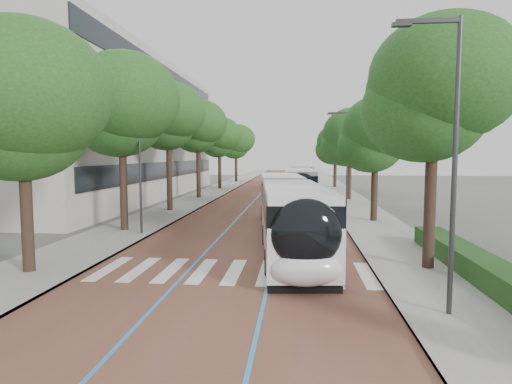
{
  "coord_description": "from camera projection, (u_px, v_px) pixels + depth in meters",
  "views": [
    {
      "loc": [
        2.59,
        -14.96,
        4.51
      ],
      "look_at": [
        0.26,
        9.02,
        2.4
      ],
      "focal_mm": 30.0,
      "sensor_mm": 36.0,
      "label": 1
    }
  ],
  "objects": [
    {
      "name": "kerb_right",
      "position": [
        321.0,
        190.0,
        54.6
      ],
      "size": [
        0.2,
        140.0,
        0.14
      ],
      "primitive_type": "cube",
      "color": "gray",
      "rests_on": "ground"
    },
    {
      "name": "lane_line_left",
      "position": [
        265.0,
        189.0,
        55.29
      ],
      "size": [
        0.12,
        126.0,
        0.01
      ],
      "primitive_type": "cube",
      "color": "#267EC0",
      "rests_on": "road"
    },
    {
      "name": "sidewalk_right",
      "position": [
        336.0,
        190.0,
        54.42
      ],
      "size": [
        4.0,
        140.0,
        0.12
      ],
      "primitive_type": "cube",
      "color": "gray",
      "rests_on": "ground"
    },
    {
      "name": "trees_left",
      "position": [
        185.0,
        130.0,
        38.42
      ],
      "size": [
        6.22,
        60.93,
        9.75
      ],
      "color": "black",
      "rests_on": "ground"
    },
    {
      "name": "lead_bus",
      "position": [
        287.0,
        211.0,
        21.97
      ],
      "size": [
        4.22,
        18.55,
        3.2
      ],
      "rotation": [
        0.0,
        0.0,
        0.1
      ],
      "color": "black",
      "rests_on": "ground"
    },
    {
      "name": "zebra_crossing",
      "position": [
        234.0,
        271.0,
        16.45
      ],
      "size": [
        10.55,
        3.6,
        0.01
      ],
      "color": "silver",
      "rests_on": "ground"
    },
    {
      "name": "kerb_left",
      "position": [
        234.0,
        189.0,
        55.67
      ],
      "size": [
        0.2,
        140.0,
        0.14
      ],
      "primitive_type": "cube",
      "color": "gray",
      "rests_on": "ground"
    },
    {
      "name": "lane_line_right",
      "position": [
        290.0,
        190.0,
        54.99
      ],
      "size": [
        0.12,
        126.0,
        0.01
      ],
      "primitive_type": "cube",
      "color": "#267EC0",
      "rests_on": "road"
    },
    {
      "name": "bus_queued_1",
      "position": [
        303.0,
        179.0,
        51.74
      ],
      "size": [
        3.27,
        12.53,
        3.2
      ],
      "rotation": [
        0.0,
        0.0,
        -0.06
      ],
      "color": "silver",
      "rests_on": "ground"
    },
    {
      "name": "road",
      "position": [
        277.0,
        190.0,
        55.14
      ],
      "size": [
        11.0,
        140.0,
        0.02
      ],
      "primitive_type": "cube",
      "color": "brown",
      "rests_on": "ground"
    },
    {
      "name": "streetlight_far",
      "position": [
        345.0,
        151.0,
        36.24
      ],
      "size": [
        1.82,
        0.2,
        8.0
      ],
      "color": "#323234",
      "rests_on": "sidewalk_right"
    },
    {
      "name": "bus_queued_0",
      "position": [
        299.0,
        187.0,
        37.93
      ],
      "size": [
        2.84,
        12.46,
        3.2
      ],
      "rotation": [
        0.0,
        0.0,
        0.03
      ],
      "color": "silver",
      "rests_on": "ground"
    },
    {
      "name": "lamp_post_left",
      "position": [
        140.0,
        162.0,
        23.64
      ],
      "size": [
        0.14,
        0.14,
        8.0
      ],
      "primitive_type": "cylinder",
      "color": "#323234",
      "rests_on": "sidewalk_left"
    },
    {
      "name": "ground",
      "position": [
        225.0,
        279.0,
        15.48
      ],
      "size": [
        160.0,
        160.0,
        0.0
      ],
      "primitive_type": "plane",
      "color": "#51544C",
      "rests_on": "ground"
    },
    {
      "name": "hedge",
      "position": [
        488.0,
        272.0,
        14.56
      ],
      "size": [
        1.2,
        14.0,
        0.8
      ],
      "primitive_type": "cube",
      "color": "#183B14",
      "rests_on": "sidewalk_right"
    },
    {
      "name": "streetlight_near",
      "position": [
        449.0,
        143.0,
        11.45
      ],
      "size": [
        1.82,
        0.2,
        8.0
      ],
      "color": "#323234",
      "rests_on": "sidewalk_right"
    },
    {
      "name": "sidewalk_left",
      "position": [
        220.0,
        189.0,
        55.86
      ],
      "size": [
        4.0,
        140.0,
        0.12
      ],
      "primitive_type": "cube",
      "color": "gray",
      "rests_on": "ground"
    },
    {
      "name": "trees_right",
      "position": [
        357.0,
        137.0,
        37.07
      ],
      "size": [
        5.97,
        47.64,
        9.1
      ],
      "color": "black",
      "rests_on": "ground"
    },
    {
      "name": "office_building",
      "position": [
        85.0,
        131.0,
        44.5
      ],
      "size": [
        18.11,
        40.0,
        14.0
      ],
      "color": "#B0ADA3",
      "rests_on": "ground"
    }
  ]
}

